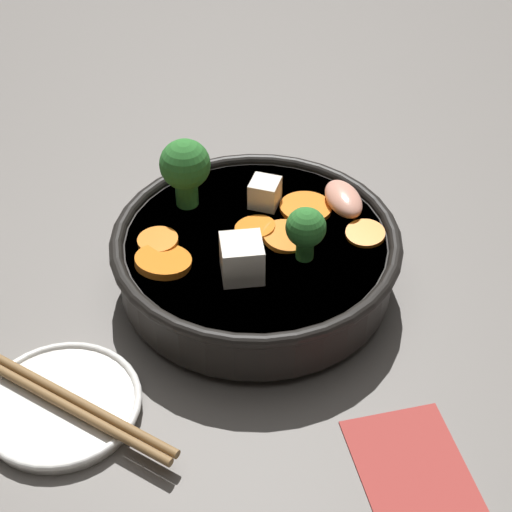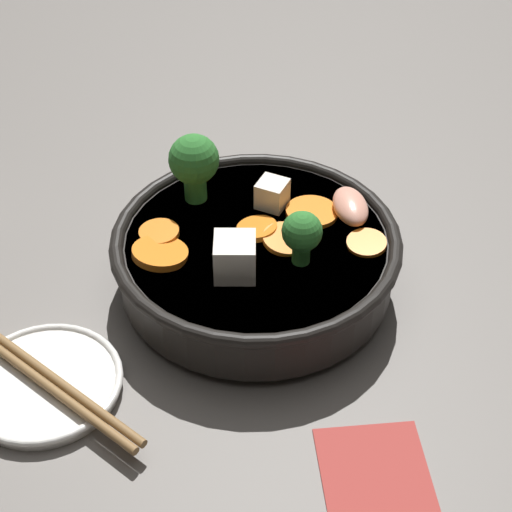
{
  "view_description": "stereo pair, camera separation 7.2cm",
  "coord_description": "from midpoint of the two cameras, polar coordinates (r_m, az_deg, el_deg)",
  "views": [
    {
      "loc": [
        -0.55,
        0.03,
        0.51
      ],
      "look_at": [
        0.0,
        0.0,
        0.04
      ],
      "focal_mm": 60.0,
      "sensor_mm": 36.0,
      "label": 1
    },
    {
      "loc": [
        -0.55,
        -0.04,
        0.51
      ],
      "look_at": [
        0.0,
        0.0,
        0.04
      ],
      "focal_mm": 60.0,
      "sensor_mm": 36.0,
      "label": 2
    }
  ],
  "objects": [
    {
      "name": "napkin",
      "position": [
        0.63,
        11.6,
        -15.11
      ],
      "size": [
        0.12,
        0.09,
        0.0
      ],
      "color": "#A33833",
      "rests_on": "ground_plane"
    },
    {
      "name": "ground_plane",
      "position": [
        0.75,
        2.77,
        -2.25
      ],
      "size": [
        3.0,
        3.0,
        0.0
      ],
      "primitive_type": "plane",
      "color": "slate"
    },
    {
      "name": "stirfry_bowl",
      "position": [
        0.72,
        2.83,
        0.1
      ],
      "size": [
        0.25,
        0.25,
        0.12
      ],
      "color": "black",
      "rests_on": "ground_plane"
    },
    {
      "name": "side_saucer",
      "position": [
        0.68,
        -10.95,
        -8.53
      ],
      "size": [
        0.12,
        0.12,
        0.01
      ],
      "color": "white",
      "rests_on": "ground_plane"
    },
    {
      "name": "chopsticks_pair",
      "position": [
        0.67,
        -11.05,
        -8.0
      ],
      "size": [
        0.13,
        0.18,
        0.01
      ],
      "color": "olive",
      "rests_on": "side_saucer"
    }
  ]
}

